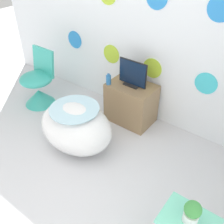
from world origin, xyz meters
name	(u,v)px	position (x,y,z in m)	size (l,w,h in m)	color
wall_back_dotted	(134,15)	(0.00, 2.18, 1.30)	(4.72, 0.05, 2.60)	white
bathtub	(76,127)	(-0.04, 1.13, 0.28)	(0.89, 0.67, 0.56)	white
chair	(38,87)	(-1.09, 1.47, 0.26)	(0.46, 0.46, 0.79)	#38B2A3
tv_cabinet	(131,103)	(0.18, 1.93, 0.27)	(0.59, 0.41, 0.53)	#8E704C
tv	(133,75)	(0.18, 1.93, 0.68)	(0.38, 0.12, 0.33)	black
vase	(109,80)	(-0.07, 1.78, 0.60)	(0.06, 0.06, 0.14)	#2D72B7
potted_plant_left	(192,212)	(1.49, 0.69, 0.58)	(0.12, 0.12, 0.19)	white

